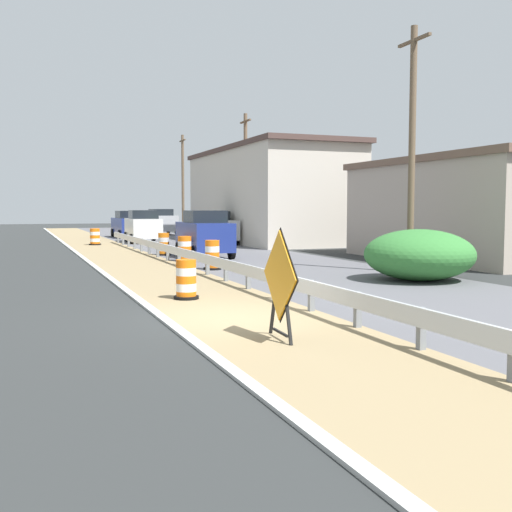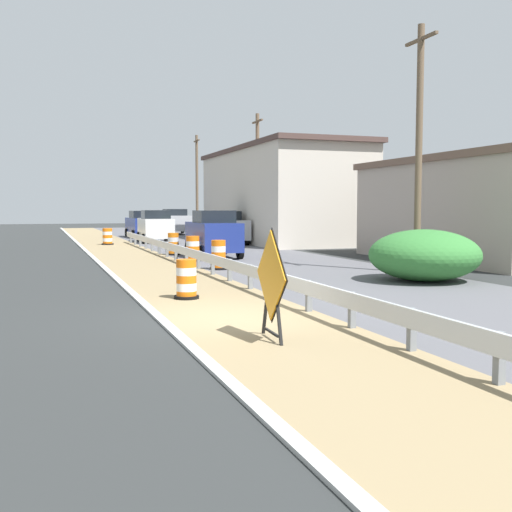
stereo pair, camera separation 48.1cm
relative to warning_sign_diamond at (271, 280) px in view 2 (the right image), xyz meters
The scene contains 25 objects.
ground_plane 2.51m from the warning_sign_diamond, 94.94° to the left, with size 160.00×160.00×0.00m, color #2B2D2D.
median_dirt_strip 2.52m from the warning_sign_diamond, 82.45° to the left, with size 3.39×120.00×0.01m, color #8E7A56.
far_lane_asphalt 6.13m from the warning_sign_diamond, 22.07° to the left, with size 7.20×120.00×0.00m, color #56565B.
curb_near_edge 2.91m from the warning_sign_diamond, 123.40° to the left, with size 0.20×120.00×0.11m, color #ADADA8.
guardrail_median 3.91m from the warning_sign_diamond, 62.98° to the left, with size 0.18×56.25×0.71m.
warning_sign_diamond is the anchor object (origin of this frame).
traffic_barrel_nearest 5.29m from the warning_sign_diamond, 93.37° to the left, with size 0.64×0.64×1.00m.
traffic_barrel_close 12.36m from the warning_sign_diamond, 78.34° to the left, with size 0.67×0.67×1.10m.
traffic_barrel_mid 16.16m from the warning_sign_diamond, 81.28° to the left, with size 0.72×0.72×1.08m.
traffic_barrel_far 17.87m from the warning_sign_diamond, 80.65° to the left, with size 0.67×0.67×0.95m.
traffic_barrel_farther 19.74m from the warning_sign_diamond, 83.16° to the left, with size 0.66×0.66×1.08m.
traffic_barrel_farthest 29.21m from the warning_sign_diamond, 89.60° to the left, with size 0.74×0.74×1.03m.
car_lead_near_lane 31.21m from the warning_sign_diamond, 83.49° to the left, with size 2.23×4.51×2.14m.
car_trailing_near_lane 28.41m from the warning_sign_diamond, 75.08° to the left, with size 2.12×4.72×2.09m.
car_lead_far_lane 18.16m from the warning_sign_diamond, 77.74° to the left, with size 2.09×4.24×2.18m.
car_mid_far_lane 43.55m from the warning_sign_diamond, 80.21° to the left, with size 2.16×4.66×2.18m.
car_trailing_far_lane 38.34m from the warning_sign_diamond, 84.47° to the left, with size 2.04×4.78×2.07m.
car_distant_a 56.44m from the warning_sign_diamond, 82.59° to the left, with size 2.02×4.47×1.98m.
roadside_shop_near 18.88m from the warning_sign_diamond, 40.09° to the left, with size 6.51×11.25×4.48m.
roadside_shop_far 31.46m from the warning_sign_diamond, 68.16° to the left, with size 6.70×16.60×6.30m.
utility_pole_near 12.84m from the warning_sign_diamond, 44.48° to the left, with size 0.24×1.80×8.62m.
utility_pole_mid 30.21m from the warning_sign_diamond, 70.90° to the left, with size 0.24×1.80×8.43m.
utility_pole_far 45.33m from the warning_sign_diamond, 77.64° to the left, with size 0.24×1.80×8.76m.
bush_roadside 10.03m from the warning_sign_diamond, 40.35° to the left, with size 3.49×3.49×1.63m, color #337533.
tree_roadside 30.75m from the warning_sign_diamond, 68.76° to the left, with size 3.89×3.89×6.40m.
Camera 2 is at (-3.61, -12.25, 2.31)m, focal length 43.23 mm.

